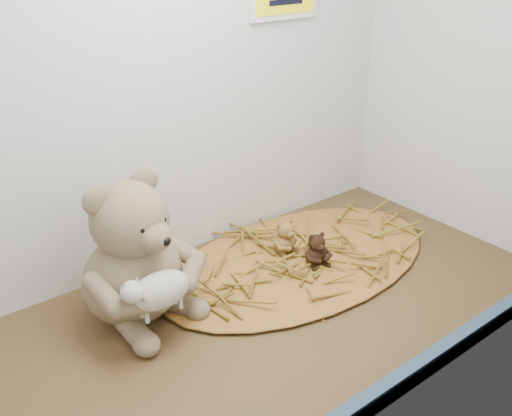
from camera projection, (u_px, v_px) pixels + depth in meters
alcove_shell at (226, 70)px, 94.41cm from camera, size 120.40×60.20×90.40cm
front_rail at (375, 398)px, 86.66cm from camera, size 119.28×2.20×3.60cm
straw_bed at (300, 259)px, 125.35cm from camera, size 67.72×39.32×1.31cm
main_teddy at (131, 250)px, 102.27cm from camera, size 28.19×29.11×28.43cm
toy_lamb at (160, 290)px, 96.50cm from camera, size 14.21×8.67×9.18cm
mini_teddy_tan at (285, 235)px, 125.53cm from camera, size 6.84×7.17×7.93cm
mini_teddy_brown at (316, 248)px, 121.23cm from camera, size 7.15×7.41×7.38cm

